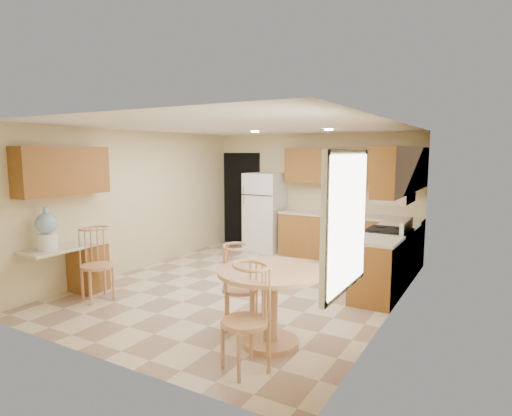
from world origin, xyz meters
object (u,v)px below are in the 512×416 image
Objects in this scene: chair_table_a at (236,280)px; water_crock at (47,231)px; dining_table at (271,296)px; chair_table_b at (240,311)px; stove at (387,257)px; chair_desk at (91,258)px; refrigerator at (265,212)px.

water_crock is (-2.77, -0.53, 0.43)m from chair_table_a.
dining_table is 1.12× the size of chair_table_b.
stove is 1.05× the size of chair_desk.
stove is 2.86m from chair_table_a.
water_crock is at bearing -109.14° from chair_table_a.
refrigerator is at bearing -35.43° from chair_table_b.
water_crock reaches higher than chair_table_a.
stove reaches higher than dining_table.
chair_table_b is 1.00× the size of chair_desk.
water_crock reaches higher than stove.
stove is 1.08× the size of chair_table_a.
refrigerator is at bearing 119.60° from dining_table.
water_crock reaches higher than dining_table.
chair_desk is (-0.60, -4.02, -0.21)m from refrigerator.
refrigerator reaches higher than dining_table.
chair_desk is (-2.87, -0.04, 0.07)m from dining_table.
stove is at bearing 148.28° from chair_desk.
refrigerator is 4.07m from chair_desk.
chair_desk is (-3.47, -2.80, 0.16)m from stove.
chair_desk is 1.73× the size of water_crock.
water_crock is (-0.45, -0.34, 0.41)m from chair_desk.
chair_table_a is (1.72, -3.83, -0.23)m from refrigerator.
chair_table_a is at bearing 164.38° from dining_table.
chair_desk is at bearing -141.09° from stove.
chair_table_b is (-0.56, -3.48, 0.17)m from stove.
chair_table_a is at bearing -65.89° from refrigerator.
chair_table_b is (0.05, -0.71, 0.07)m from dining_table.
refrigerator is 1.44× the size of dining_table.
refrigerator reaches higher than chair_table_b.
chair_desk reaches higher than dining_table.
chair_table_b is (2.32, -4.70, -0.20)m from refrigerator.
chair_table_b is at bearing 96.34° from chair_desk.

